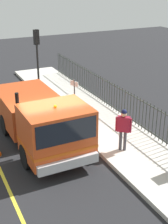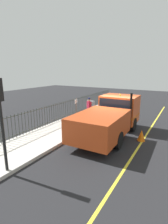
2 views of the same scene
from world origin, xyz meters
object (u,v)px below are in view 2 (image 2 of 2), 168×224
Objects in this scene: utility_cabinet at (90,106)px; street_sign at (76,111)px; worker_standing at (89,106)px; traffic_light_near at (0,107)px; traffic_cone at (141,135)px; work_truck at (112,115)px.

street_sign reaches higher than utility_cabinet.
utility_cabinet is (1.11, -2.33, -0.56)m from worker_standing.
traffic_cone is (-3.98, -6.30, -2.49)m from traffic_light_near.
worker_standing is (2.74, -2.00, -0.04)m from work_truck.
street_sign is at bearing -36.88° from worker_standing.
traffic_cone is 4.30m from street_sign.
street_sign is at bearing 14.15° from traffic_cone.
utility_cabinet is at bearing 93.09° from traffic_light_near.
work_truck is 6.26× the size of utility_cabinet.
traffic_cone is at bearing 15.89° from worker_standing.
street_sign is at bearing 108.67° from utility_cabinet.
worker_standing is at bearing 88.35° from traffic_light_near.
traffic_cone is (-1.98, 0.10, -0.97)m from work_truck.
street_sign reaches higher than traffic_cone.
traffic_cone is at bearing 51.03° from traffic_light_near.
worker_standing reaches higher than traffic_cone.
utility_cabinet is 1.58× the size of traffic_cone.
worker_standing is 0.80× the size of street_sign.
utility_cabinet reaches higher than traffic_cone.
utility_cabinet is at bearing -37.26° from traffic_cone.
work_truck is 2.21m from traffic_cone.
utility_cabinet is (3.84, -4.33, -0.61)m from work_truck.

